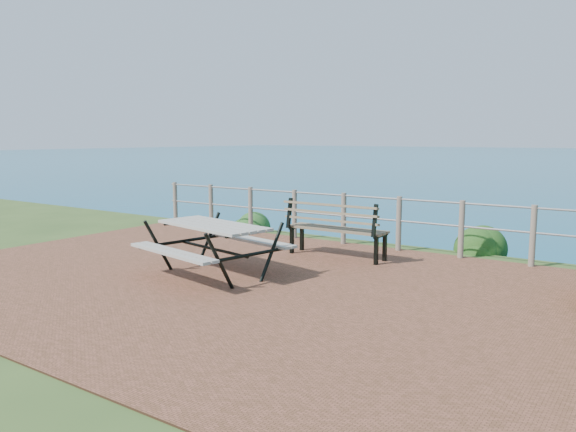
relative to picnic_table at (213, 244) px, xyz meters
name	(u,v)px	position (x,y,z in m)	size (l,w,h in m)	color
ground	(233,280)	(0.39, -0.01, -0.50)	(10.00, 7.00, 0.12)	brown
safety_railing	(344,216)	(0.39, 3.34, 0.07)	(9.40, 0.10, 1.00)	#6B5B4C
picnic_table	(213,244)	(0.00, 0.00, 0.00)	(1.98, 1.59, 0.79)	#9D988C
park_bench	(337,220)	(0.89, 2.19, 0.16)	(1.79, 0.46, 1.01)	brown
shrub_lip_west	(248,228)	(-2.43, 3.90, -0.50)	(0.79, 0.79, 0.54)	#1C4A1C
shrub_lip_east	(473,250)	(2.65, 4.27, -0.50)	(0.88, 0.88, 0.67)	#164615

